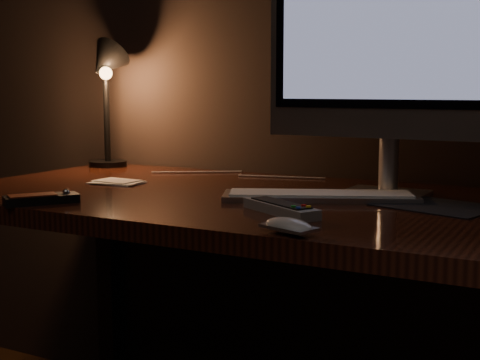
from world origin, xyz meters
The scene contains 10 objects.
desk centered at (0.00, 1.93, 0.62)m, with size 1.60×0.75×0.75m.
monitor centered at (0.21, 1.99, 1.10)m, with size 0.57×0.17×0.59m.
keyboard centered at (0.10, 1.87, 0.76)m, with size 0.43×0.12×0.02m, color silver.
mousepad centered at (0.35, 1.90, 0.75)m, with size 0.22×0.18×0.00m, color black.
mouse centered at (0.18, 1.52, 0.76)m, with size 0.10×0.05×0.02m, color white.
media_remote centered at (-0.40, 1.54, 0.76)m, with size 0.13×0.16×0.03m.
tv_remote centered at (0.09, 1.68, 0.76)m, with size 0.19×0.14×0.03m.
papers centered at (-0.46, 1.87, 0.75)m, with size 0.13×0.09×0.01m, color white.
desk_lamp centered at (-0.70, 2.12, 1.02)m, with size 0.18×0.20×0.40m.
cable centered at (-0.26, 2.14, 0.75)m, with size 0.00×0.00×0.50m, color white.
Camera 1 is at (0.63, 0.51, 0.99)m, focal length 50.00 mm.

